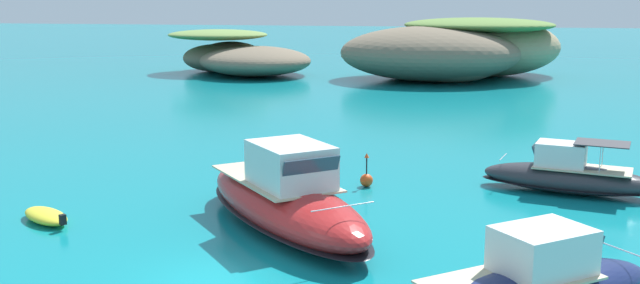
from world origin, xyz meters
name	(u,v)px	position (x,y,z in m)	size (l,w,h in m)	color
ground_plane	(213,282)	(0.00, 0.00, 0.00)	(400.00, 400.00, 0.00)	#0F7F89
islet_large	(457,50)	(4.89, 56.44, 2.87)	(25.25, 23.65, 6.10)	#9E8966
islet_small	(238,56)	(-18.55, 56.49, 1.87)	(19.34, 18.12, 4.69)	#756651
motorboat_charcoal	(568,176)	(10.93, 12.34, 0.71)	(7.37, 3.63, 2.22)	#2D2D33
motorboat_red	(285,199)	(0.72, 5.22, 1.04)	(9.35, 10.06, 3.11)	red
dinghy_tender	(46,216)	(-7.91, 4.04, 0.22)	(2.78, 2.35, 0.58)	yellow
channel_buoy	(366,179)	(2.63, 11.48, 0.34)	(0.56, 0.56, 1.48)	#E54C19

